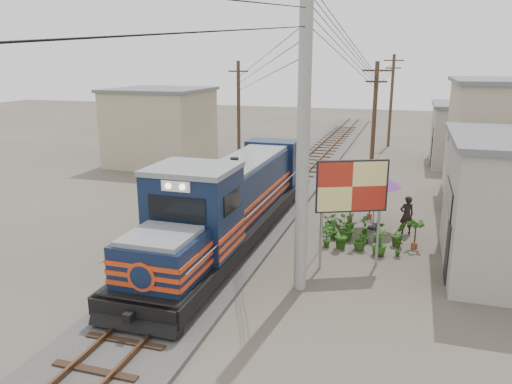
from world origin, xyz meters
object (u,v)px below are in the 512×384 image
(billboard, at_px, (352,189))
(market_umbrella, at_px, (376,180))
(vendor, at_px, (407,215))
(locomotive, at_px, (230,204))

(billboard, relative_size, market_umbrella, 1.43)
(market_umbrella, bearing_deg, vendor, -10.46)
(locomotive, height_order, vendor, locomotive)
(locomotive, relative_size, billboard, 3.85)
(locomotive, distance_m, vendor, 7.43)
(billboard, height_order, vendor, billboard)
(market_umbrella, xyz_separation_m, vendor, (1.36, -0.25, -1.37))
(billboard, distance_m, market_umbrella, 4.53)
(market_umbrella, bearing_deg, billboard, -96.42)
(billboard, height_order, market_umbrella, billboard)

